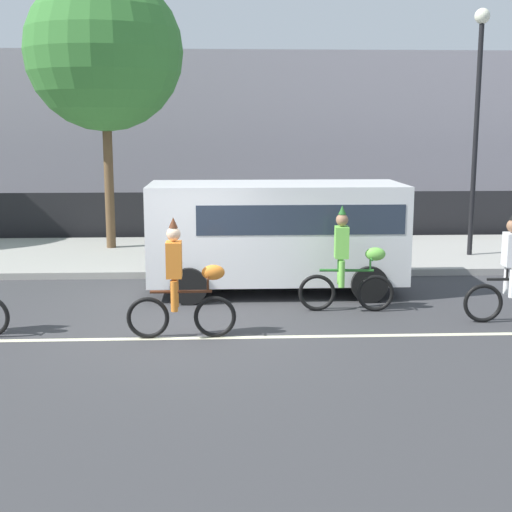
{
  "coord_description": "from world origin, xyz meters",
  "views": [
    {
      "loc": [
        0.66,
        -11.34,
        3.3
      ],
      "look_at": [
        1.26,
        1.2,
        1.0
      ],
      "focal_mm": 50.0,
      "sensor_mm": 36.0,
      "label": 1
    }
  ],
  "objects_px": {
    "parked_van_white": "(279,229)",
    "street_lamp_post": "(478,97)",
    "parade_cyclist_orange": "(182,286)",
    "parade_cyclist_lime": "(348,265)"
  },
  "relations": [
    {
      "from": "parade_cyclist_lime",
      "to": "street_lamp_post",
      "type": "bearing_deg",
      "value": 50.52
    },
    {
      "from": "street_lamp_post",
      "to": "parade_cyclist_orange",
      "type": "bearing_deg",
      "value": -137.26
    },
    {
      "from": "parade_cyclist_orange",
      "to": "parade_cyclist_lime",
      "type": "height_order",
      "value": "same"
    },
    {
      "from": "parked_van_white",
      "to": "street_lamp_post",
      "type": "distance_m",
      "value": 6.46
    },
    {
      "from": "parade_cyclist_orange",
      "to": "parked_van_white",
      "type": "relative_size",
      "value": 0.38
    },
    {
      "from": "parade_cyclist_orange",
      "to": "street_lamp_post",
      "type": "height_order",
      "value": "street_lamp_post"
    },
    {
      "from": "parade_cyclist_orange",
      "to": "parade_cyclist_lime",
      "type": "relative_size",
      "value": 1.0
    },
    {
      "from": "parked_van_white",
      "to": "street_lamp_post",
      "type": "height_order",
      "value": "street_lamp_post"
    },
    {
      "from": "parade_cyclist_orange",
      "to": "parked_van_white",
      "type": "bearing_deg",
      "value": 60.68
    },
    {
      "from": "parade_cyclist_lime",
      "to": "street_lamp_post",
      "type": "height_order",
      "value": "street_lamp_post"
    }
  ]
}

